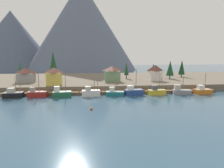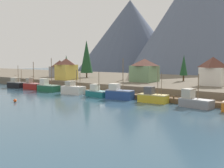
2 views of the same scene
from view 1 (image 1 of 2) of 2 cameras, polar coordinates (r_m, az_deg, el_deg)
name	(u,v)px [view 1 (image 1 of 2)]	position (r m, az deg, el deg)	size (l,w,h in m)	color
ground_plane	(108,87)	(90.22, -1.21, -0.90)	(400.00, 400.00, 1.00)	#335166
dock	(112,92)	(72.37, -0.09, -2.43)	(80.00, 4.00, 1.60)	brown
shoreline_bank	(106,80)	(101.80, -1.74, 1.16)	(400.00, 56.00, 2.50)	#665B4C
mountain_west_peak	(12,40)	(228.57, -27.47, 11.41)	(89.60, 89.60, 59.28)	#4C566B
mountain_central_peak	(82,26)	(203.96, -8.97, 16.61)	(109.46, 109.46, 86.82)	slate
fishing_boat_black	(13,94)	(73.26, -27.25, -2.69)	(6.46, 3.45, 7.25)	black
fishing_boat_red	(37,94)	(71.18, -21.33, -2.65)	(6.32, 2.67, 8.43)	maroon
fishing_boat_green	(61,93)	(68.76, -14.78, -2.68)	(6.58, 3.81, 9.53)	#1E5B3D
fishing_boat_white	(91,92)	(68.03, -6.36, -2.51)	(6.50, 3.57, 6.45)	silver
fishing_boat_teal	(114,93)	(68.60, 0.71, -2.60)	(6.54, 3.42, 6.13)	#196B70
fishing_boat_blue	(133,92)	(69.46, 6.35, -2.24)	(6.61, 3.64, 9.42)	navy
fishing_boat_yellow	(156,91)	(72.11, 12.99, -2.16)	(6.43, 3.01, 7.82)	gold
fishing_boat_grey	(181,91)	(75.39, 19.72, -1.95)	(6.58, 3.50, 6.44)	gray
fishing_boat_orange	(202,91)	(79.27, 25.19, -1.80)	(6.47, 3.45, 7.72)	#CC6B1E
house_yellow	(54,76)	(79.68, -16.77, 2.27)	(5.59, 5.78, 7.01)	gold
house_grey	(26,75)	(92.27, -24.14, 2.47)	(7.07, 5.65, 6.32)	gray
house_white	(155,73)	(92.13, 12.65, 3.31)	(5.92, 5.11, 7.31)	silver
house_green	(112,74)	(87.81, 0.04, 3.13)	(7.14, 6.81, 6.87)	#6B8E66
conifer_near_left	(53,64)	(91.97, -17.00, 5.62)	(4.52, 4.52, 13.67)	#4C3823
conifer_near_right	(153,69)	(110.27, 12.14, 4.33)	(2.97, 2.97, 7.11)	#4C3823
conifer_mid_left	(182,67)	(111.88, 19.98, 4.66)	(3.48, 3.48, 9.13)	#4C3823
conifer_mid_right	(20,70)	(101.48, -25.54, 3.80)	(2.74, 2.74, 8.49)	#4C3823
conifer_back_left	(170,68)	(101.24, 16.85, 4.50)	(3.82, 3.82, 9.07)	#4C3823
conifer_back_right	(126,69)	(98.22, 4.31, 4.48)	(2.41, 2.41, 8.14)	#4C3823
channel_buoy	(91,109)	(51.26, -6.14, -7.25)	(0.70, 0.70, 0.70)	#E04C19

